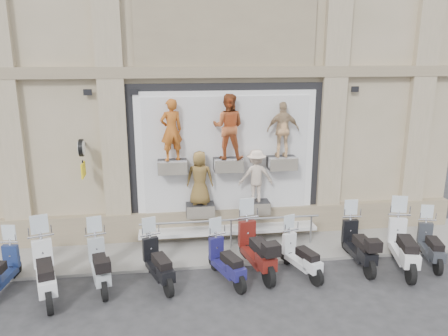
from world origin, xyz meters
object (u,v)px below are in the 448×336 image
Objects in this scene: scooter_b at (44,261)px; scooter_h at (359,237)px; scooter_f at (256,240)px; scooter_i at (404,237)px; scooter_a at (0,264)px; scooter_d at (158,255)px; scooter_c at (99,256)px; scooter_g at (301,249)px; guard_rail at (231,235)px; scooter_e at (226,254)px; scooter_j at (432,238)px; clock_sign_bracket at (82,153)px.

scooter_b is 7.63m from scooter_h.
scooter_i reaches higher than scooter_f.
scooter_d is (3.56, -0.10, 0.03)m from scooter_a.
scooter_c reaches higher than scooter_d.
scooter_d reaches higher than scooter_g.
guard_rail is 2.39× the size of scooter_f.
scooter_g is at bearing -169.56° from scooter_h.
scooter_a is at bearing 165.23° from scooter_c.
scooter_h is at bearing -14.71° from scooter_e.
scooter_j is (1.92, -0.15, -0.08)m from scooter_h.
scooter_f is 2.68m from scooter_h.
scooter_j reaches higher than scooter_g.
clock_sign_bracket is 0.58× the size of scooter_a.
clock_sign_bracket is at bearing 147.04° from scooter_f.
scooter_j is at bearing -12.64° from scooter_f.
scooter_g is (6.00, 0.19, -0.17)m from scooter_b.
scooter_c is 3.79m from scooter_f.
scooter_i is (4.16, -1.66, 0.40)m from guard_rail.
scooter_b is at bearing 174.84° from scooter_f.
scooter_j is (9.54, 0.30, -0.15)m from scooter_b.
scooter_b reaches higher than scooter_h.
scooter_b is 9.54m from scooter_j.
scooter_h reaches higher than scooter_a.
scooter_f is 1.25× the size of scooter_g.
scooter_e is (-0.37, -1.67, 0.25)m from guard_rail.
clock_sign_bracket is 0.60× the size of scooter_g.
scooter_c is at bearing -2.49° from scooter_b.
scooter_i is 0.91m from scooter_j.
scooter_h is at bearing -10.91° from scooter_f.
scooter_j is at bearing 7.96° from scooter_a.
scooter_b is at bearing -8.94° from scooter_a.
scooter_d is 1.62m from scooter_e.
scooter_c is at bearing -177.54° from scooter_h.
scooter_i is at bearing -21.71° from guard_rail.
scooter_a is at bearing -165.04° from scooter_j.
scooter_g is at bearing -46.70° from guard_rail.
scooter_a is 5.99m from scooter_f.
scooter_c is (-3.35, -1.48, 0.30)m from guard_rail.
scooter_h reaches higher than scooter_j.
scooter_j is (5.41, 0.19, -0.01)m from scooter_e.
scooter_b is 1.24× the size of scooter_g.
scooter_c reaches higher than scooter_j.
scooter_e is at bearing 163.51° from scooter_g.
scooter_h is at bearing -9.32° from scooter_g.
scooter_d is 2.44m from scooter_f.
scooter_a is 2.21m from scooter_c.
scooter_e is 0.89m from scooter_f.
scooter_a is at bearing 145.75° from scooter_b.
scooter_h is at bearing -23.13° from guard_rail.
scooter_b is at bearing 161.44° from scooter_e.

